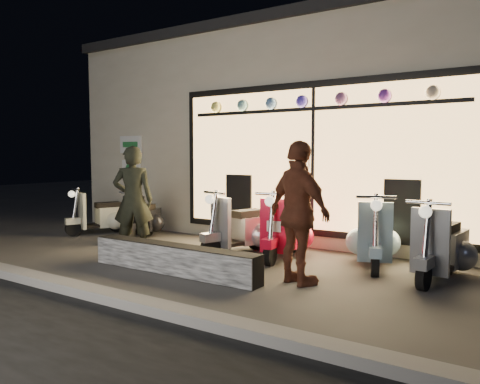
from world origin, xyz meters
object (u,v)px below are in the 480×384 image
Objects in this scene: graffiti_barrier at (174,259)px; man at (133,200)px; woman at (299,213)px; scooter_silver at (246,228)px; scooter_red at (287,230)px.

man is (-1.41, 0.62, 0.69)m from graffiti_barrier.
woman reaches higher than man.
scooter_silver is at bearing -13.89° from woman.
scooter_red is at bearing -32.44° from woman.
graffiti_barrier is at bearing 119.45° from man.
scooter_silver is 0.78× the size of woman.
woman is at bearing 14.83° from graffiti_barrier.
man is 3.09m from woman.
scooter_silver is 0.97× the size of scooter_red.
scooter_red reaches higher than scooter_silver.
scooter_silver is 0.79× the size of man.
woman is at bearing 139.99° from man.
graffiti_barrier is 1.74m from scooter_silver.
scooter_red is 0.80× the size of woman.
scooter_red is at bearing 26.01° from scooter_silver.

